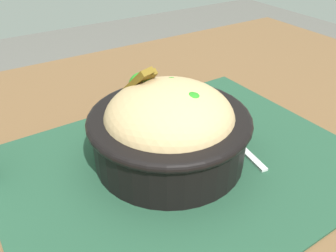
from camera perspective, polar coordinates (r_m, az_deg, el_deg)
table at (r=0.48m, az=2.74°, el=-13.26°), size 1.23×0.93×0.71m
placemat at (r=0.46m, az=2.40°, el=-6.22°), size 0.46×0.36×0.00m
bowl at (r=0.44m, az=-0.02°, el=-0.10°), size 0.22×0.22×0.12m
fork at (r=0.50m, az=10.76°, el=-2.43°), size 0.03×0.13×0.00m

